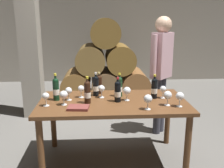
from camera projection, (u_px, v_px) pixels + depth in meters
The scene contains 24 objects.
ground_plane at pixel (113, 160), 3.12m from camera, with size 14.00×14.00×0.00m, color #66635E.
cellar_back_wall at pixel (103, 29), 6.82m from camera, with size 10.00×0.24×2.80m, color gray.
barrel_stack at pixel (105, 67), 5.46m from camera, with size 1.86×0.90×1.69m.
stone_pillar at pixel (30, 42), 4.26m from camera, with size 0.32×0.32×2.60m, color gray.
dining_table at pixel (113, 108), 2.95m from camera, with size 1.70×0.90×0.76m.
wine_bottle_0 at pixel (99, 84), 3.19m from camera, with size 0.07×0.07×0.27m.
wine_bottle_1 at pixel (87, 92), 2.82m from camera, with size 0.07×0.07×0.31m.
wine_bottle_2 at pixel (154, 88), 3.00m from camera, with size 0.07×0.07×0.29m.
wine_bottle_3 at pixel (118, 91), 2.87m from camera, with size 0.07×0.07×0.29m.
wine_bottle_4 at pixel (119, 86), 3.07m from camera, with size 0.07×0.07×0.29m.
wine_bottle_5 at pixel (56, 89), 2.92m from camera, with size 0.07×0.07×0.32m.
wine_bottle_6 at pixel (96, 86), 3.10m from camera, with size 0.07×0.07×0.29m.
wine_glass_0 at pixel (180, 96), 2.71m from camera, with size 0.09×0.09×0.16m.
wine_glass_1 at pixel (81, 89), 3.03m from camera, with size 0.07×0.07×0.15m.
wine_glass_2 at pixel (102, 89), 3.02m from camera, with size 0.08×0.08×0.15m.
wine_glass_3 at pixel (64, 95), 2.76m from camera, with size 0.09×0.09×0.16m.
wine_glass_4 at pixel (46, 97), 2.73m from camera, with size 0.08×0.08×0.15m.
wine_glass_5 at pixel (148, 99), 2.63m from camera, with size 0.09×0.09×0.16m.
wine_glass_6 at pixel (168, 95), 2.75m from camera, with size 0.09×0.09×0.16m.
wine_glass_7 at pixel (127, 91), 2.92m from camera, with size 0.09×0.09×0.16m.
wine_glass_8 at pixel (163, 90), 3.00m from camera, with size 0.08×0.08×0.15m.
wine_glass_9 at pixel (69, 91), 2.93m from camera, with size 0.08×0.08×0.15m.
tasting_notebook at pixel (78, 108), 2.67m from camera, with size 0.22×0.16×0.03m, color brown.
sommelier_presenting at pixel (161, 64), 3.62m from camera, with size 0.37×0.37×1.72m.
Camera 1 is at (-0.18, -2.78, 1.69)m, focal length 40.67 mm.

